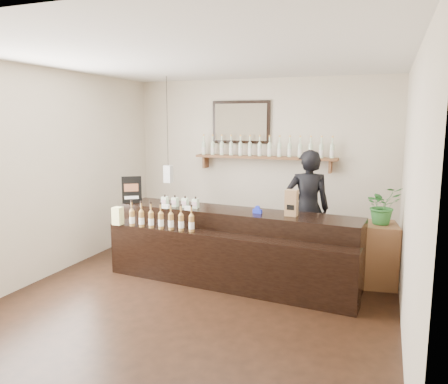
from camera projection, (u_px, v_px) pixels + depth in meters
ground at (204, 294)px, 5.36m from camera, size 5.00×5.00×0.00m
room_shell at (203, 156)px, 5.09m from camera, size 5.00×5.00×5.00m
back_wall_decor at (251, 142)px, 7.32m from camera, size 2.66×0.96×1.69m
counter at (232, 248)px, 5.77m from camera, size 3.36×1.17×1.09m
promo_sign at (132, 190)px, 6.27m from camera, size 0.24×0.17×0.39m
paper_bag at (291, 203)px, 5.44m from camera, size 0.16×0.12×0.33m
tape_dispenser at (257, 210)px, 5.61m from camera, size 0.12×0.06×0.10m
side_cabinet at (380, 254)px, 5.63m from camera, size 0.48×0.61×0.81m
potted_plant at (383, 205)px, 5.52m from camera, size 0.57×0.55×0.48m
shopkeeper at (308, 201)px, 6.30m from camera, size 0.79×0.60×1.92m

